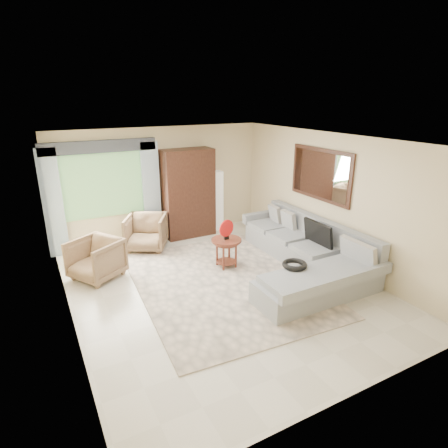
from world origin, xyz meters
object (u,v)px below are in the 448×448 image
potted_plant (77,249)px  floor_lamp (217,201)px  armchair_left (96,259)px  tv_screen (318,233)px  coffee_table (226,253)px  sectional_sofa (306,257)px  armchair_right (146,232)px  armoire (188,193)px

potted_plant → floor_lamp: floor_lamp is taller
armchair_left → tv_screen: bearing=35.9°
floor_lamp → potted_plant: bearing=-173.2°
tv_screen → coffee_table: 1.83m
sectional_sofa → armchair_right: (-2.42, 2.52, 0.11)m
sectional_sofa → armchair_right: bearing=133.8°
floor_lamp → sectional_sofa: bearing=-81.7°
sectional_sofa → coffee_table: size_ratio=5.81×
armoire → floor_lamp: size_ratio=1.40×
tv_screen → floor_lamp: (-0.70, 2.95, 0.03)m
tv_screen → potted_plant: 4.89m
coffee_table → potted_plant: 3.09m
sectional_sofa → potted_plant: 4.65m
sectional_sofa → coffee_table: bearing=146.8°
sectional_sofa → armchair_left: sectional_sofa is taller
sectional_sofa → floor_lamp: bearing=98.3°
armchair_right → armoire: (1.19, 0.37, 0.66)m
armchair_left → floor_lamp: bearing=80.7°
tv_screen → coffee_table: size_ratio=1.24×
coffee_table → potted_plant: bearing=146.8°
armchair_right → floor_lamp: bearing=41.8°
armchair_left → coffee_table: bearing=40.5°
tv_screen → potted_plant: tv_screen is taller
coffee_table → armoire: armoire is taller
potted_plant → tv_screen: bearing=-31.5°
armoire → floor_lamp: bearing=4.3°
coffee_table → armoire: size_ratio=0.28×
floor_lamp → armoire: bearing=-175.7°
sectional_sofa → tv_screen: (0.27, 0.00, 0.44)m
armchair_left → armchair_right: (1.25, 0.93, 0.01)m
armchair_right → sectional_sofa: bearing=-16.7°
sectional_sofa → armoire: armoire is taller
sectional_sofa → armchair_right: size_ratio=4.05×
armchair_left → armoire: 2.84m
coffee_table → armchair_left: bearing=162.6°
tv_screen → armchair_right: bearing=136.9°
potted_plant → armoire: 2.79m
tv_screen → potted_plant: size_ratio=1.38×
armchair_left → floor_lamp: (3.24, 1.36, 0.37)m
armchair_left → floor_lamp: size_ratio=0.56×
potted_plant → armoire: size_ratio=0.26×
coffee_table → potted_plant: (-2.58, 1.69, -0.04)m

